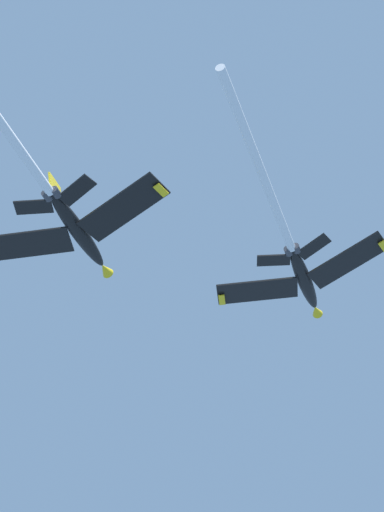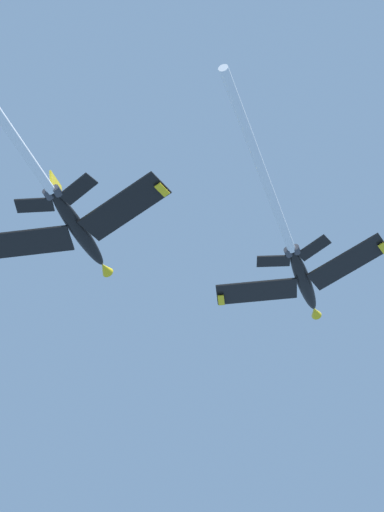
{
  "view_description": "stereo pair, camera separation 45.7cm",
  "coord_description": "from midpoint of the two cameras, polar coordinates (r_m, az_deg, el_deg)",
  "views": [
    {
      "loc": [
        29.41,
        31.52,
        1.93
      ],
      "look_at": [
        31.02,
        -7.9,
        88.47
      ],
      "focal_mm": 63.12,
      "sensor_mm": 36.0,
      "label": 1
    },
    {
      "loc": [
        29.87,
        31.54,
        1.93
      ],
      "look_at": [
        31.02,
        -7.9,
        88.47
      ],
      "focal_mm": 63.12,
      "sensor_mm": 36.0,
      "label": 2
    }
  ],
  "objects": [
    {
      "name": "jet_second",
      "position": [
        96.49,
        6.48,
        0.48
      ],
      "size": [
        19.36,
        34.58,
        19.17
      ],
      "color": "black"
    },
    {
      "name": "jet_third",
      "position": [
        85.58,
        -8.99,
        4.28
      ],
      "size": [
        20.44,
        36.98,
        19.33
      ],
      "color": "black"
    }
  ]
}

